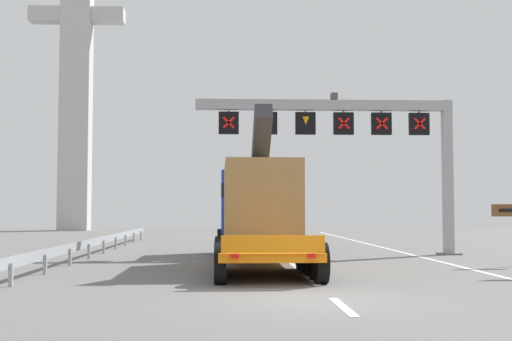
# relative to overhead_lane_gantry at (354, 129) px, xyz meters

# --- Properties ---
(ground) EXTENTS (112.00, 112.00, 0.00)m
(ground) POSITION_rel_overhead_lane_gantry_xyz_m (-3.74, -14.22, -5.53)
(ground) COLOR slate
(lane_markings) EXTENTS (0.20, 42.03, 0.01)m
(lane_markings) POSITION_rel_overhead_lane_gantry_xyz_m (-3.23, -0.51, -5.52)
(lane_markings) COLOR silver
(lane_markings) RESTS_ON ground
(edge_line_right) EXTENTS (0.20, 63.00, 0.01)m
(edge_line_right) POSITION_rel_overhead_lane_gantry_xyz_m (2.46, -2.22, -5.52)
(edge_line_right) COLOR silver
(edge_line_right) RESTS_ON ground
(overhead_lane_gantry) EXTENTS (11.58, 0.90, 7.11)m
(overhead_lane_gantry) POSITION_rel_overhead_lane_gantry_xyz_m (0.00, 0.00, 0.00)
(overhead_lane_gantry) COLOR #9EA0A5
(overhead_lane_gantry) RESTS_ON ground
(heavy_haul_truck_orange) EXTENTS (3.14, 14.09, 5.30)m
(heavy_haul_truck_orange) POSITION_rel_overhead_lane_gantry_xyz_m (-4.52, -3.73, -3.54)
(heavy_haul_truck_orange) COLOR orange
(heavy_haul_truck_orange) RESTS_ON ground
(guardrail_left) EXTENTS (0.13, 32.06, 0.76)m
(guardrail_left) POSITION_rel_overhead_lane_gantry_xyz_m (-11.21, -0.19, -4.96)
(guardrail_left) COLOR #999EA3
(guardrail_left) RESTS_ON ground
(bridge_pylon_distant) EXTENTS (9.00, 2.00, 33.25)m
(bridge_pylon_distant) POSITION_rel_overhead_lane_gantry_xyz_m (-20.07, 34.53, 11.49)
(bridge_pylon_distant) COLOR #B7B7B2
(bridge_pylon_distant) RESTS_ON ground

